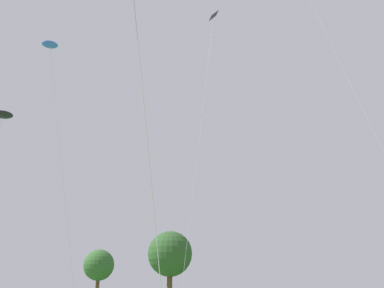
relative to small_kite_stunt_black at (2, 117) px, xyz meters
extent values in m
cylinder|color=#B2B2B7|center=(2.92, -6.87, -2.12)|extent=(2.07, 0.18, 12.94)
ellipsoid|color=black|center=(0.00, -0.01, 0.11)|extent=(0.98, 0.79, 0.34)
ellipsoid|color=blue|center=(4.29, 8.29, 9.21)|extent=(1.25, 1.03, 0.48)
cylinder|color=#B2B2B7|center=(5.67, 7.36, 0.31)|extent=(2.79, 1.89, 17.80)
cube|color=black|center=(16.78, 5.02, 15.34)|extent=(0.92, 1.06, 0.68)
cylinder|color=#B2B2B7|center=(14.50, 4.32, 3.37)|extent=(4.60, 1.42, 23.93)
cylinder|color=#B2B2B7|center=(13.24, -9.33, -0.28)|extent=(2.50, 3.99, 16.62)
cylinder|color=#513823|center=(27.97, 26.36, -6.83)|extent=(0.67, 0.67, 3.52)
sphere|color=#284C23|center=(27.97, 26.36, -2.84)|extent=(5.56, 5.56, 5.56)
cylinder|color=#513823|center=(28.04, 45.61, -6.99)|extent=(0.58, 0.58, 3.20)
sphere|color=#2D5628|center=(28.04, 45.61, -3.46)|extent=(4.82, 4.82, 4.82)
camera|label=1|loc=(-4.19, -18.13, -6.88)|focal=39.88mm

